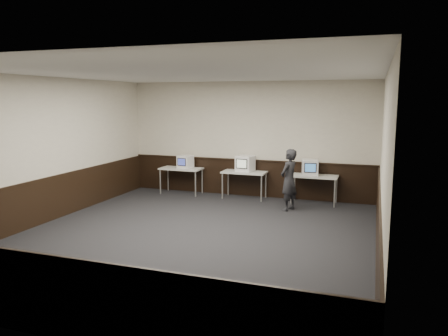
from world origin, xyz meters
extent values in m
plane|color=black|center=(0.00, 0.00, 0.00)|extent=(8.00, 8.00, 0.00)
plane|color=white|center=(0.00, 0.00, 3.20)|extent=(8.00, 8.00, 0.00)
plane|color=beige|center=(0.00, 4.00, 1.60)|extent=(7.00, 0.00, 7.00)
plane|color=beige|center=(0.00, -4.00, 1.60)|extent=(7.00, 0.00, 7.00)
plane|color=beige|center=(-3.50, 0.00, 1.60)|extent=(0.00, 8.00, 8.00)
plane|color=beige|center=(3.50, 0.00, 1.60)|extent=(0.00, 8.00, 8.00)
cube|color=black|center=(0.00, 3.98, 0.50)|extent=(6.98, 0.04, 1.00)
cube|color=black|center=(0.00, -3.98, 0.50)|extent=(6.98, 0.04, 1.00)
cube|color=black|center=(-3.48, 0.00, 0.50)|extent=(0.04, 7.98, 1.00)
cube|color=black|center=(3.48, 0.00, 0.50)|extent=(0.04, 7.98, 1.00)
cube|color=black|center=(0.00, 3.96, 1.02)|extent=(6.98, 0.06, 0.04)
cube|color=beige|center=(-1.90, 3.60, 0.73)|extent=(1.20, 0.60, 0.04)
cylinder|color=#999999|center=(-2.45, 3.35, 0.35)|extent=(0.04, 0.04, 0.71)
cylinder|color=#999999|center=(-1.35, 3.35, 0.35)|extent=(0.04, 0.04, 0.71)
cylinder|color=#999999|center=(-2.45, 3.85, 0.35)|extent=(0.04, 0.04, 0.71)
cylinder|color=#999999|center=(-1.35, 3.85, 0.35)|extent=(0.04, 0.04, 0.71)
cube|color=beige|center=(0.00, 3.60, 0.73)|extent=(1.20, 0.60, 0.04)
cylinder|color=#999999|center=(-0.55, 3.35, 0.35)|extent=(0.04, 0.04, 0.71)
cylinder|color=#999999|center=(0.55, 3.35, 0.35)|extent=(0.04, 0.04, 0.71)
cylinder|color=#999999|center=(-0.55, 3.85, 0.35)|extent=(0.04, 0.04, 0.71)
cylinder|color=#999999|center=(0.55, 3.85, 0.35)|extent=(0.04, 0.04, 0.71)
cube|color=beige|center=(1.90, 3.60, 0.73)|extent=(1.20, 0.60, 0.04)
cylinder|color=#999999|center=(1.35, 3.35, 0.35)|extent=(0.04, 0.04, 0.71)
cylinder|color=#999999|center=(2.45, 3.35, 0.35)|extent=(0.04, 0.04, 0.71)
cylinder|color=#999999|center=(1.35, 3.85, 0.35)|extent=(0.04, 0.04, 0.71)
cylinder|color=#999999|center=(2.45, 3.85, 0.35)|extent=(0.04, 0.04, 0.71)
cube|color=white|center=(-1.77, 3.62, 0.93)|extent=(0.42, 0.44, 0.37)
cube|color=black|center=(-1.80, 3.43, 0.95)|extent=(0.27, 0.06, 0.22)
cube|color=#3844A7|center=(-1.80, 3.42, 0.95)|extent=(0.24, 0.04, 0.18)
cube|color=white|center=(0.01, 3.64, 0.97)|extent=(0.50, 0.51, 0.43)
cube|color=black|center=(-0.02, 3.41, 0.99)|extent=(0.32, 0.06, 0.26)
cube|color=beige|center=(-0.02, 3.40, 0.99)|extent=(0.28, 0.05, 0.22)
cube|color=white|center=(1.78, 3.61, 0.95)|extent=(0.49, 0.50, 0.41)
cube|color=black|center=(1.82, 3.40, 0.97)|extent=(0.30, 0.08, 0.25)
cube|color=#34669B|center=(1.82, 3.39, 0.97)|extent=(0.26, 0.06, 0.20)
imported|color=black|center=(1.40, 2.70, 0.76)|extent=(0.54, 0.65, 1.52)
camera|label=1|loc=(3.35, -7.72, 2.70)|focal=35.00mm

